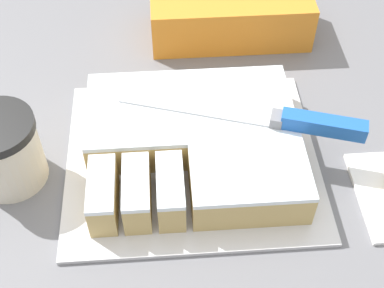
{
  "coord_description": "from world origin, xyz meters",
  "views": [
    {
      "loc": [
        0.01,
        -0.56,
        1.47
      ],
      "look_at": [
        0.05,
        -0.08,
        0.92
      ],
      "focal_mm": 50.0,
      "sensor_mm": 36.0,
      "label": 1
    }
  ],
  "objects_px": {
    "cake_board": "(192,158)",
    "cake": "(195,142)",
    "knife": "(294,121)",
    "coffee_cup": "(4,151)",
    "storage_box": "(230,14)"
  },
  "relations": [
    {
      "from": "cake_board",
      "to": "cake",
      "type": "height_order",
      "value": "cake"
    },
    {
      "from": "knife",
      "to": "coffee_cup",
      "type": "distance_m",
      "value": 0.38
    },
    {
      "from": "cake",
      "to": "coffee_cup",
      "type": "xyz_separation_m",
      "value": [
        -0.25,
        -0.01,
        0.02
      ]
    },
    {
      "from": "knife",
      "to": "coffee_cup",
      "type": "bearing_deg",
      "value": 18.76
    },
    {
      "from": "cake_board",
      "to": "knife",
      "type": "height_order",
      "value": "knife"
    },
    {
      "from": "cake",
      "to": "coffee_cup",
      "type": "bearing_deg",
      "value": -176.59
    },
    {
      "from": "knife",
      "to": "coffee_cup",
      "type": "xyz_separation_m",
      "value": [
        -0.38,
        -0.01,
        -0.02
      ]
    },
    {
      "from": "storage_box",
      "to": "coffee_cup",
      "type": "bearing_deg",
      "value": -138.48
    },
    {
      "from": "knife",
      "to": "storage_box",
      "type": "relative_size",
      "value": 1.21
    },
    {
      "from": "cake_board",
      "to": "storage_box",
      "type": "distance_m",
      "value": 0.3
    },
    {
      "from": "cake",
      "to": "storage_box",
      "type": "distance_m",
      "value": 0.29
    },
    {
      "from": "cake_board",
      "to": "storage_box",
      "type": "relative_size",
      "value": 1.3
    },
    {
      "from": "cake_board",
      "to": "coffee_cup",
      "type": "relative_size",
      "value": 3.35
    },
    {
      "from": "storage_box",
      "to": "cake_board",
      "type": "bearing_deg",
      "value": -106.76
    },
    {
      "from": "cake_board",
      "to": "storage_box",
      "type": "xyz_separation_m",
      "value": [
        0.08,
        0.28,
        0.04
      ]
    }
  ]
}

